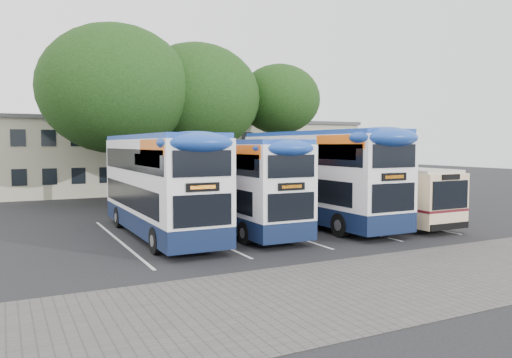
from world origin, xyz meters
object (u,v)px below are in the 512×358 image
Objects in this scene: lamp_post at (285,132)px; bus_dd_right at (316,173)px; tree_mid at (196,98)px; tree_right at (279,100)px; tree_left at (115,89)px; bus_dd_mid at (235,181)px; bus_dd_left at (159,181)px; bus_single at (376,190)px.

lamp_post reaches higher than bus_dd_right.
tree_mid is 6.64m from tree_right.
tree_left is 13.66m from bus_dd_mid.
tree_right is (12.58, 0.43, -0.13)m from tree_left.
bus_dd_right is at bearing -114.54° from lamp_post.
bus_dd_left is at bearing -116.65° from tree_mid.
tree_mid reaches higher than bus_single.
bus_dd_mid is at bearing 174.13° from bus_single.
bus_dd_left is at bearing -136.44° from tree_right.
bus_single is at bearing -5.87° from bus_dd_mid.
tree_mid is 14.42m from bus_dd_mid.
bus_dd_mid is (-11.27, -14.74, -2.75)m from lamp_post.
tree_right is at bearing 52.98° from bus_dd_mid.
bus_dd_right is (1.60, -13.21, -4.81)m from tree_mid.
tree_left reaches higher than bus_dd_left.
bus_single is at bearing -50.31° from tree_left.
tree_mid is at bearing 109.12° from bus_single.
bus_dd_left is at bearing -135.56° from lamp_post.
tree_left is 1.16× the size of tree_right.
tree_left is at bearing -170.01° from lamp_post.
bus_dd_left is (-0.60, -12.10, -5.17)m from tree_left.
bus_dd_mid is at bearing -76.05° from tree_left.
tree_left is at bearing 121.68° from bus_dd_right.
bus_single is at bearing -13.33° from bus_dd_right.
bus_dd_mid is at bearing -102.50° from tree_mid.
tree_right is at bearing 82.50° from bus_single.
bus_single is (-3.50, -15.54, -3.45)m from lamp_post.
bus_dd_right is (8.16, -0.15, 0.13)m from bus_dd_left.
bus_dd_right reaches higher than bus_single.
bus_dd_right reaches higher than bus_dd_mid.
bus_dd_mid is at bearing -127.02° from tree_right.
bus_dd_right reaches higher than bus_dd_left.
bus_dd_mid is at bearing -1.95° from bus_dd_left.
bus_dd_left is 8.16m from bus_dd_right.
lamp_post is 16.30m from bus_single.
lamp_post is at bearing 44.44° from bus_dd_left.
tree_right reaches higher than bus_dd_left.
tree_left is 12.58m from tree_right.
lamp_post reaches higher than bus_dd_mid.
tree_mid is 1.11× the size of bus_dd_mid.
lamp_post is 14.75m from tree_left.
tree_right is (-1.73, -2.09, 2.42)m from lamp_post.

